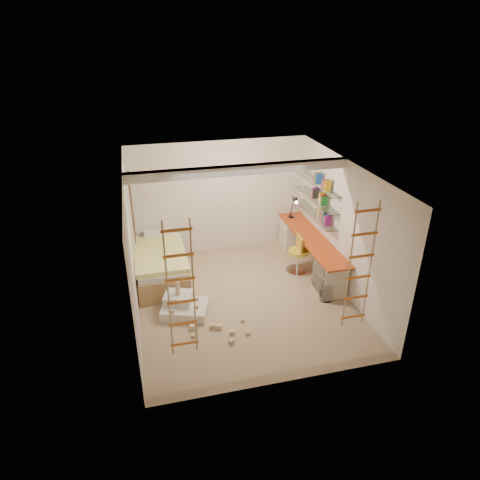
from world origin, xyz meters
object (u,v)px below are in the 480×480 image
object	(u,v)px
play_platform	(183,306)
bed	(161,264)
desk	(310,251)
swivel_chair	(298,259)

from	to	relation	value
play_platform	bed	bearing A→B (deg)	101.90
desk	play_platform	size ratio (longest dim) A/B	2.88
bed	play_platform	bearing A→B (deg)	-78.10
bed	swivel_chair	size ratio (longest dim) A/B	2.35
desk	bed	bearing A→B (deg)	173.51
bed	swivel_chair	world-z (taller)	swivel_chair
swivel_chair	bed	bearing A→B (deg)	170.59
desk	swivel_chair	world-z (taller)	swivel_chair
bed	play_platform	world-z (taller)	bed
desk	bed	distance (m)	3.22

